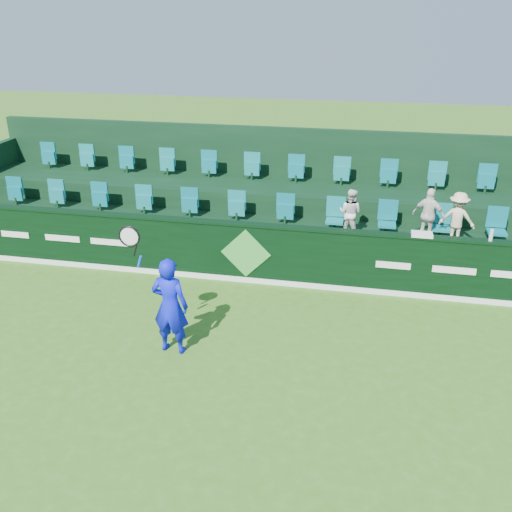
% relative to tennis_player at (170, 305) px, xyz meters
% --- Properties ---
extents(ground, '(60.00, 60.00, 0.00)m').
position_rel_tennis_player_xyz_m(ground, '(0.70, -1.03, -0.90)').
color(ground, '#336919').
rests_on(ground, ground).
extents(sponsor_hoarding, '(16.00, 0.25, 1.35)m').
position_rel_tennis_player_xyz_m(sponsor_hoarding, '(0.71, 2.97, -0.23)').
color(sponsor_hoarding, black).
rests_on(sponsor_hoarding, ground).
extents(stand_tier_front, '(16.00, 2.00, 0.80)m').
position_rel_tennis_player_xyz_m(stand_tier_front, '(0.70, 4.07, -0.50)').
color(stand_tier_front, black).
rests_on(stand_tier_front, ground).
extents(stand_tier_back, '(16.00, 1.80, 1.30)m').
position_rel_tennis_player_xyz_m(stand_tier_back, '(0.70, 5.97, -0.25)').
color(stand_tier_back, black).
rests_on(stand_tier_back, ground).
extents(stand_rear, '(16.00, 4.10, 2.60)m').
position_rel_tennis_player_xyz_m(stand_rear, '(0.70, 6.42, 0.32)').
color(stand_rear, black).
rests_on(stand_rear, ground).
extents(seat_row_front, '(13.50, 0.50, 0.60)m').
position_rel_tennis_player_xyz_m(seat_row_front, '(0.70, 4.47, 0.20)').
color(seat_row_front, '#0B6871').
rests_on(seat_row_front, stand_tier_front).
extents(seat_row_back, '(13.50, 0.50, 0.60)m').
position_rel_tennis_player_xyz_m(seat_row_back, '(0.70, 6.27, 0.70)').
color(seat_row_back, '#0B6871').
rests_on(seat_row_back, stand_tier_back).
extents(tennis_player, '(1.15, 0.47, 2.40)m').
position_rel_tennis_player_xyz_m(tennis_player, '(0.00, 0.00, 0.00)').
color(tennis_player, '#0D15E4').
rests_on(tennis_player, ground).
extents(spectator_left, '(0.64, 0.56, 1.09)m').
position_rel_tennis_player_xyz_m(spectator_left, '(2.82, 4.09, 0.44)').
color(spectator_left, white).
rests_on(spectator_left, stand_tier_front).
extents(spectator_middle, '(0.77, 0.53, 1.21)m').
position_rel_tennis_player_xyz_m(spectator_middle, '(4.51, 4.09, 0.50)').
color(spectator_middle, white).
rests_on(spectator_middle, stand_tier_front).
extents(spectator_right, '(0.83, 0.60, 1.16)m').
position_rel_tennis_player_xyz_m(spectator_right, '(5.11, 4.09, 0.48)').
color(spectator_right, beige).
rests_on(spectator_right, stand_tier_front).
extents(towel, '(0.42, 0.27, 0.06)m').
position_rel_tennis_player_xyz_m(towel, '(4.30, 2.97, 0.48)').
color(towel, white).
rests_on(towel, sponsor_hoarding).
extents(drinks_bottle, '(0.08, 0.08, 0.24)m').
position_rel_tennis_player_xyz_m(drinks_bottle, '(5.61, 2.97, 0.57)').
color(drinks_bottle, silver).
rests_on(drinks_bottle, sponsor_hoarding).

